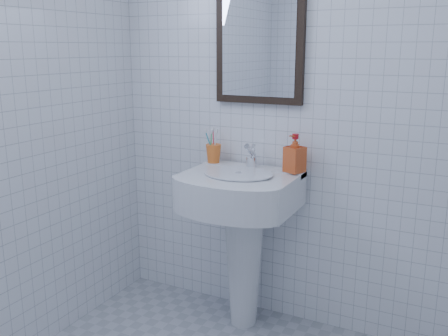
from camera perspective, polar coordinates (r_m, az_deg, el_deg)
The scene contains 6 objects.
wall_back at distance 2.69m, azimuth 8.79°, elevation 7.32°, with size 2.20×0.02×2.50m, color white.
washbasin at distance 2.73m, azimuth 2.12°, elevation -6.34°, with size 0.59×0.43×0.91m.
faucet at distance 2.72m, azimuth 3.13°, elevation 1.21°, with size 0.06×0.12×0.14m.
toothbrush_cup at distance 2.84m, azimuth -1.21°, elevation 1.67°, with size 0.09×0.09×0.10m, color orange, non-canonical shape.
soap_dispenser at distance 2.64m, azimuth 8.10°, elevation 1.67°, with size 0.09×0.09×0.20m, color red.
wall_mirror at distance 2.74m, azimuth 4.05°, elevation 13.85°, with size 0.50×0.04×0.62m.
Camera 1 is at (0.83, -1.34, 1.54)m, focal length 40.00 mm.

